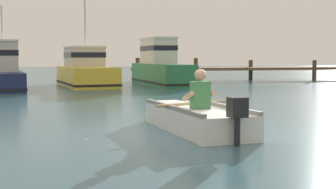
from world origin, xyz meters
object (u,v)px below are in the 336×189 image
moored_boat_yellow (86,71)px  moored_boat_green (160,67)px  rowboat_with_person (196,118)px  moored_boat_navy (3,71)px

moored_boat_yellow → moored_boat_green: size_ratio=0.86×
moored_boat_yellow → rowboat_with_person: bearing=-85.4°
moored_boat_navy → rowboat_with_person: bearing=-70.2°
rowboat_with_person → moored_boat_yellow: size_ratio=0.68×
moored_boat_navy → moored_boat_yellow: (3.65, 1.36, -0.06)m
moored_boat_yellow → moored_boat_green: (3.67, -0.04, 0.16)m
rowboat_with_person → moored_boat_navy: size_ratio=0.65×
moored_boat_navy → moored_boat_yellow: moored_boat_yellow is taller
moored_boat_navy → moored_boat_green: moored_boat_navy is taller
moored_boat_navy → moored_boat_yellow: size_ratio=1.06×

